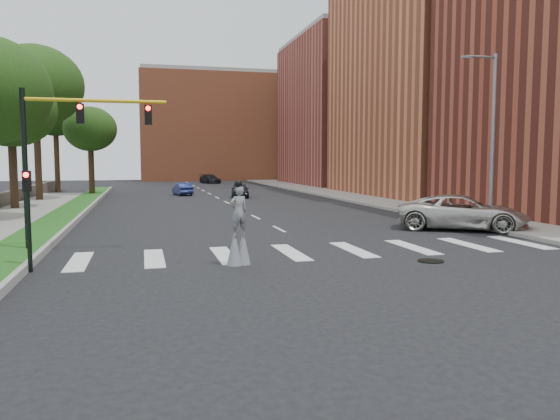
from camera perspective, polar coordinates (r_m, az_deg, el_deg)
The scene contains 20 objects.
ground_plane at distance 20.53m, azimuth 5.35°, elevation -4.76°, with size 160.00×160.00×0.00m, color black.
grass_median at distance 39.48m, azimuth -20.99°, elevation -0.06°, with size 2.00×60.00×0.25m, color #195016.
median_curb at distance 39.36m, azimuth -19.47°, elevation -0.01°, with size 0.20×60.00×0.28m, color gray.
sidewalk_right at distance 48.20m, azimuth 9.44°, elevation 1.09°, with size 5.00×90.00×0.18m, color gray.
manhole at distance 19.97m, azimuth 15.48°, elevation -5.15°, with size 0.90×0.90×0.04m, color black.
building_mid at distance 57.48m, azimuth 16.52°, elevation 13.52°, with size 16.00×22.00×24.00m, color #C5633E.
building_far at distance 78.77m, azimuth 7.42°, elevation 9.94°, with size 16.00×22.00×20.00m, color #A5493D.
building_backdrop at distance 98.03m, azimuth -6.74°, elevation 8.45°, with size 26.00×14.00×18.00m, color #C5633E.
streetlight at distance 30.68m, azimuth 21.21°, elevation 7.42°, with size 2.05×0.20×9.00m.
traffic_signal at distance 22.25m, azimuth -22.07°, elevation 6.39°, with size 5.30×0.23×6.20m.
secondary_signal at distance 18.94m, azimuth -24.83°, elevation -0.13°, with size 0.25×0.21×3.23m.
stilt_performer at distance 18.54m, azimuth -4.34°, elevation -2.30°, with size 0.83×0.60×2.89m.
suv_crossing at distance 29.26m, azimuth 18.53°, elevation -0.24°, with size 2.95×6.40×1.78m, color beige.
car_near at distance 51.55m, azimuth -4.20°, elevation 2.07°, with size 1.60×3.99×1.36m, color black.
car_mid at distance 55.56m, azimuth -10.17°, elevation 2.18°, with size 1.31×3.76×1.24m, color navy.
car_far at distance 82.18m, azimuth -7.32°, elevation 3.24°, with size 1.88×4.62×1.34m, color black.
tree_3 at distance 42.65m, azimuth -26.33°, elevation 9.39°, with size 6.16×6.16×9.67m.
tree_4 at distance 51.03m, azimuth -24.23°, elevation 11.74°, with size 7.95×7.95×13.11m.
tree_5 at distance 65.01m, azimuth -22.44°, elevation 9.29°, with size 5.85×5.85×11.09m.
tree_6 at distance 56.86m, azimuth -19.23°, elevation 7.95°, with size 5.10×5.10×8.71m.
Camera 1 is at (-6.78, -19.04, 3.58)m, focal length 35.00 mm.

